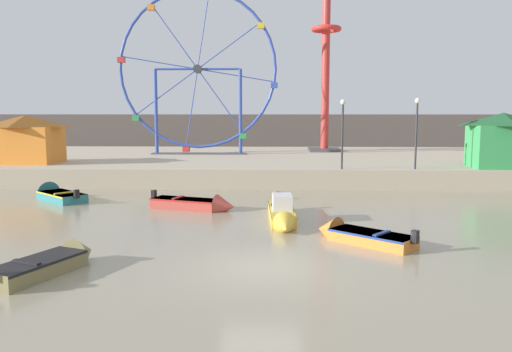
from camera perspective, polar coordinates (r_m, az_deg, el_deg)
ground_plane at (r=15.93m, az=0.59°, el=-10.03°), size 240.00×240.00×0.00m
quay_promenade at (r=41.60m, az=1.40°, el=1.43°), size 110.00×21.10×1.22m
distant_town_skyline at (r=60.52m, az=1.55°, el=4.70°), size 140.00×3.00×4.40m
motorboat_olive_wood at (r=16.68m, az=-21.45°, el=-8.79°), size 2.42×3.82×1.11m
motorboat_teal_painted at (r=30.05m, az=-21.19°, el=-1.93°), size 3.83×3.65×1.32m
motorboat_orange_hull at (r=19.34m, az=10.91°, el=-6.36°), size 3.65×3.41×1.11m
motorboat_mustard_yellow at (r=22.10m, az=2.92°, el=-4.20°), size 1.22×5.56×1.40m
motorboat_faded_red at (r=25.18m, az=-6.36°, el=-3.08°), size 4.43×2.43×1.13m
ferris_wheel_blue_frame at (r=43.26m, az=-6.44°, el=11.32°), size 13.05×1.20×13.38m
drop_tower_red_tower at (r=46.84m, az=7.66°, el=11.92°), size 2.80×2.80×15.40m
carnival_booth_orange_canopy at (r=38.58m, az=-23.93°, el=3.82°), size 4.81×3.47×3.26m
carnival_booth_green_kiosk at (r=35.86m, az=25.43°, el=3.68°), size 4.16×3.39×3.42m
promenade_lamp_near at (r=32.91m, az=17.25°, el=5.54°), size 0.32×0.32×4.30m
promenade_lamp_far at (r=31.92m, az=9.49°, el=5.64°), size 0.32×0.32×4.22m
mooring_buoy_orange at (r=28.02m, az=2.19°, el=-2.12°), size 0.44×0.44×0.44m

